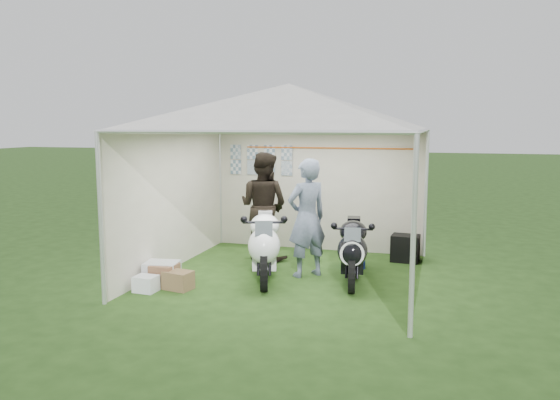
# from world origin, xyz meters

# --- Properties ---
(ground) EXTENTS (80.00, 80.00, 0.00)m
(ground) POSITION_xyz_m (0.00, 0.00, 0.00)
(ground) COLOR #203E13
(ground) RESTS_ON ground
(canopy_tent) EXTENTS (5.66, 5.66, 3.00)m
(canopy_tent) POSITION_xyz_m (-0.00, 0.03, 2.58)
(canopy_tent) COLOR silver
(canopy_tent) RESTS_ON ground
(motorcycle_white) EXTENTS (0.91, 2.03, 1.03)m
(motorcycle_white) POSITION_xyz_m (-0.32, -0.24, 0.57)
(motorcycle_white) COLOR black
(motorcycle_white) RESTS_ON ground
(motorcycle_black) EXTENTS (0.60, 1.92, 0.95)m
(motorcycle_black) POSITION_xyz_m (1.02, -0.00, 0.53)
(motorcycle_black) COLOR black
(motorcycle_black) RESTS_ON ground
(paddock_stand) EXTENTS (0.43, 0.31, 0.30)m
(paddock_stand) POSITION_xyz_m (0.89, 0.87, 0.15)
(paddock_stand) COLOR #2331B0
(paddock_stand) RESTS_ON ground
(person_dark_jacket) EXTENTS (1.06, 0.90, 1.91)m
(person_dark_jacket) POSITION_xyz_m (-0.74, 0.97, 0.95)
(person_dark_jacket) COLOR black
(person_dark_jacket) RESTS_ON ground
(person_blue_jacket) EXTENTS (0.80, 0.80, 1.87)m
(person_blue_jacket) POSITION_xyz_m (0.27, 0.11, 0.93)
(person_blue_jacket) COLOR slate
(person_blue_jacket) RESTS_ON ground
(equipment_box) EXTENTS (0.50, 0.41, 0.47)m
(equipment_box) POSITION_xyz_m (1.70, 1.51, 0.23)
(equipment_box) COLOR black
(equipment_box) RESTS_ON ground
(crate_0) EXTENTS (0.54, 0.45, 0.33)m
(crate_0) POSITION_xyz_m (-1.74, -0.91, 0.16)
(crate_0) COLOR silver
(crate_0) RESTS_ON ground
(crate_1) EXTENTS (0.36, 0.36, 0.32)m
(crate_1) POSITION_xyz_m (-1.65, -0.99, 0.16)
(crate_1) COLOR brown
(crate_1) RESTS_ON ground
(crate_2) EXTENTS (0.33, 0.28, 0.23)m
(crate_2) POSITION_xyz_m (-1.75, -1.35, 0.12)
(crate_2) COLOR silver
(crate_2) RESTS_ON ground
(crate_3) EXTENTS (0.44, 0.35, 0.27)m
(crate_3) POSITION_xyz_m (-1.36, -1.11, 0.13)
(crate_3) COLOR brown
(crate_3) RESTS_ON ground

